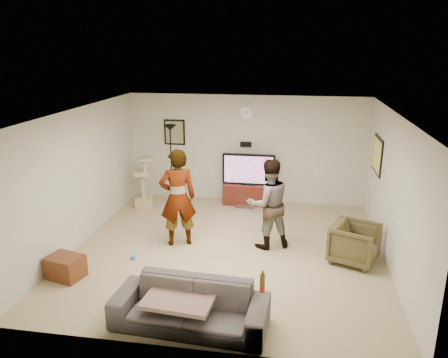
% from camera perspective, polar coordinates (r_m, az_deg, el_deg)
% --- Properties ---
extents(floor, '(5.50, 5.50, 0.02)m').
position_cam_1_polar(floor, '(8.07, 0.45, -9.29)').
color(floor, tan).
rests_on(floor, ground).
extents(ceiling, '(5.50, 5.50, 0.02)m').
position_cam_1_polar(ceiling, '(7.32, 0.50, 8.70)').
color(ceiling, silver).
rests_on(ceiling, wall_back).
extents(wall_back, '(5.50, 0.04, 2.50)m').
position_cam_1_polar(wall_back, '(10.23, 2.88, 3.89)').
color(wall_back, beige).
rests_on(wall_back, floor).
extents(wall_front, '(5.50, 0.04, 2.50)m').
position_cam_1_polar(wall_front, '(5.10, -4.41, -10.05)').
color(wall_front, beige).
rests_on(wall_front, floor).
extents(wall_left, '(0.04, 5.50, 2.50)m').
position_cam_1_polar(wall_left, '(8.46, -18.26, 0.23)').
color(wall_left, beige).
rests_on(wall_left, floor).
extents(wall_right, '(0.04, 5.50, 2.50)m').
position_cam_1_polar(wall_right, '(7.69, 21.16, -1.71)').
color(wall_right, beige).
rests_on(wall_right, floor).
extents(wall_clock, '(0.26, 0.04, 0.26)m').
position_cam_1_polar(wall_clock, '(10.04, 2.93, 8.58)').
color(wall_clock, white).
rests_on(wall_clock, wall_back).
extents(wall_speaker, '(0.25, 0.10, 0.10)m').
position_cam_1_polar(wall_speaker, '(10.14, 2.85, 4.53)').
color(wall_speaker, black).
rests_on(wall_speaker, wall_back).
extents(picture_back, '(0.42, 0.03, 0.52)m').
position_cam_1_polar(picture_back, '(10.46, -6.45, 6.06)').
color(picture_back, '#827458').
rests_on(picture_back, wall_back).
extents(picture_right, '(0.03, 0.78, 0.62)m').
position_cam_1_polar(picture_right, '(9.14, 19.31, 2.96)').
color(picture_right, '#F2E35C').
rests_on(picture_right, wall_right).
extents(tv_stand, '(1.15, 0.45, 0.48)m').
position_cam_1_polar(tv_stand, '(10.27, 3.16, -1.94)').
color(tv_stand, '#461910').
rests_on(tv_stand, floor).
extents(console_box, '(0.40, 0.30, 0.07)m').
position_cam_1_polar(console_box, '(9.97, 2.63, -3.76)').
color(console_box, silver).
rests_on(console_box, floor).
extents(tv, '(1.21, 0.08, 0.72)m').
position_cam_1_polar(tv, '(10.09, 3.21, 1.27)').
color(tv, black).
rests_on(tv, tv_stand).
extents(tv_screen, '(1.11, 0.01, 0.63)m').
position_cam_1_polar(tv_screen, '(10.04, 3.18, 1.20)').
color(tv_screen, '#4478F1').
rests_on(tv_screen, tv).
extents(floor_lamp, '(0.32, 0.32, 1.87)m').
position_cam_1_polar(floor_lamp, '(10.04, -6.86, 1.69)').
color(floor_lamp, black).
rests_on(floor_lamp, floor).
extents(cat_tree, '(0.46, 0.46, 1.19)m').
position_cam_1_polar(cat_tree, '(10.13, -10.50, -0.36)').
color(cat_tree, tan).
rests_on(cat_tree, floor).
extents(person_left, '(0.78, 0.65, 1.82)m').
position_cam_1_polar(person_left, '(8.02, -6.03, -2.43)').
color(person_left, '#BABABA').
rests_on(person_left, floor).
extents(person_right, '(0.99, 0.91, 1.66)m').
position_cam_1_polar(person_right, '(7.94, 5.79, -3.24)').
color(person_right, teal).
rests_on(person_right, floor).
extents(sofa, '(2.08, 0.92, 0.59)m').
position_cam_1_polar(sofa, '(5.99, -4.43, -16.11)').
color(sofa, '#494340').
rests_on(sofa, floor).
extents(throw_blanket, '(0.96, 0.78, 0.06)m').
position_cam_1_polar(throw_blanket, '(5.96, -5.72, -15.13)').
color(throw_blanket, '#A77C6D').
rests_on(throw_blanket, sofa).
extents(beer_bottle, '(0.06, 0.06, 0.25)m').
position_cam_1_polar(beer_bottle, '(5.64, 5.01, -13.35)').
color(beer_bottle, '#563310').
rests_on(beer_bottle, sofa).
extents(armchair, '(0.98, 0.96, 0.69)m').
position_cam_1_polar(armchair, '(7.84, 16.64, -8.02)').
color(armchair, '#4A4024').
rests_on(armchair, floor).
extents(side_table, '(0.63, 0.53, 0.36)m').
position_cam_1_polar(side_table, '(7.56, -19.92, -10.70)').
color(side_table, '#552913').
rests_on(side_table, floor).
extents(toy_ball, '(0.09, 0.09, 0.09)m').
position_cam_1_polar(toy_ball, '(7.89, -11.70, -9.87)').
color(toy_ball, '#20ACAE').
rests_on(toy_ball, floor).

